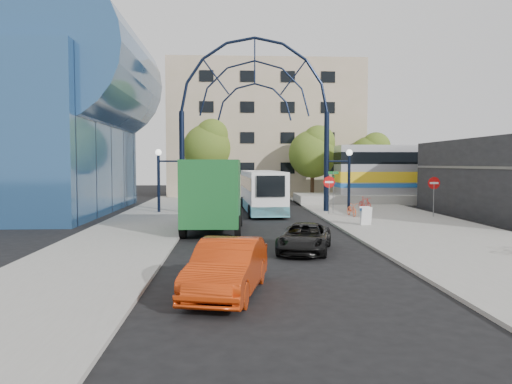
{
  "coord_description": "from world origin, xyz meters",
  "views": [
    {
      "loc": [
        -1.68,
        -20.43,
        3.42
      ],
      "look_at": [
        -0.33,
        6.0,
        1.92
      ],
      "focal_mm": 35.0,
      "sensor_mm": 36.0,
      "label": 1
    }
  ],
  "objects": [
    {
      "name": "street_name_sign",
      "position": [
        5.2,
        12.6,
        2.13
      ],
      "size": [
        0.7,
        0.7,
        2.8
      ],
      "color": "slate",
      "rests_on": "sidewalk_east"
    },
    {
      "name": "bike_near_b",
      "position": [
        7.74,
        14.0,
        0.62
      ],
      "size": [
        0.9,
        1.72,
        0.99
      ],
      "primitive_type": "imported",
      "rotation": [
        0.0,
        0.0,
        0.28
      ],
      "color": "#F03B30",
      "rests_on": "sidewalk_east"
    },
    {
      "name": "sidewalk_east",
      "position": [
        8.0,
        4.0,
        0.06
      ],
      "size": [
        8.0,
        56.0,
        0.12
      ],
      "primitive_type": "cube",
      "color": "gray",
      "rests_on": "ground"
    },
    {
      "name": "train_car",
      "position": [
        20.0,
        22.0,
        2.9
      ],
      "size": [
        25.1,
        3.05,
        4.2
      ],
      "color": "#B7B7BC",
      "rests_on": "train_platform"
    },
    {
      "name": "tree_north_b",
      "position": [
        -3.88,
        29.93,
        5.27
      ],
      "size": [
        5.12,
        5.12,
        8.0
      ],
      "color": "#382314",
      "rests_on": "ground"
    },
    {
      "name": "red_sedan",
      "position": [
        -1.77,
        -7.53,
        0.72
      ],
      "size": [
        2.4,
        4.58,
        1.44
      ],
      "primitive_type": "imported",
      "rotation": [
        0.0,
        0.0,
        -0.21
      ],
      "color": "#B22F0A",
      "rests_on": "ground"
    },
    {
      "name": "apartment_block",
      "position": [
        2.0,
        34.97,
        7.0
      ],
      "size": [
        20.0,
        12.1,
        14.0
      ],
      "color": "tan",
      "rests_on": "ground"
    },
    {
      "name": "stop_sign",
      "position": [
        4.8,
        12.0,
        1.99
      ],
      "size": [
        0.8,
        0.07,
        2.5
      ],
      "color": "slate",
      "rests_on": "sidewalk_east"
    },
    {
      "name": "city_bus",
      "position": [
        0.52,
        14.58,
        1.52
      ],
      "size": [
        2.83,
        10.67,
        2.9
      ],
      "rotation": [
        0.0,
        0.0,
        0.04
      ],
      "color": "white",
      "rests_on": "ground"
    },
    {
      "name": "do_not_enter_sign",
      "position": [
        11.0,
        10.0,
        1.98
      ],
      "size": [
        0.76,
        0.07,
        2.48
      ],
      "color": "slate",
      "rests_on": "sidewalk_east"
    },
    {
      "name": "tree_north_a",
      "position": [
        6.12,
        25.93,
        4.61
      ],
      "size": [
        4.48,
        4.48,
        7.0
      ],
      "color": "#382314",
      "rests_on": "ground"
    },
    {
      "name": "gateway_arch",
      "position": [
        0.0,
        14.0,
        8.56
      ],
      "size": [
        13.64,
        0.44,
        12.1
      ],
      "color": "black",
      "rests_on": "ground"
    },
    {
      "name": "ground",
      "position": [
        0.0,
        0.0,
        0.0
      ],
      "size": [
        120.0,
        120.0,
        0.0
      ],
      "primitive_type": "plane",
      "color": "black",
      "rests_on": "ground"
    },
    {
      "name": "train_platform",
      "position": [
        20.0,
        22.0,
        0.4
      ],
      "size": [
        32.0,
        5.0,
        0.8
      ],
      "primitive_type": "cube",
      "color": "gray",
      "rests_on": "ground"
    },
    {
      "name": "sandwich_board",
      "position": [
        5.6,
        5.98,
        0.74
      ],
      "size": [
        0.55,
        0.61,
        0.99
      ],
      "color": "white",
      "rests_on": "sidewalk_east"
    },
    {
      "name": "bike_near_a",
      "position": [
        6.02,
        10.76,
        0.53
      ],
      "size": [
        0.71,
        1.61,
        0.82
      ],
      "primitive_type": "imported",
      "rotation": [
        0.0,
        0.0,
        0.11
      ],
      "color": "#F76131",
      "rests_on": "sidewalk_east"
    },
    {
      "name": "transit_hall",
      "position": [
        -15.3,
        15.0,
        6.7
      ],
      "size": [
        16.5,
        18.0,
        14.5
      ],
      "color": "navy",
      "rests_on": "ground"
    },
    {
      "name": "commercial_block_east",
      "position": [
        16.0,
        10.0,
        2.5
      ],
      "size": [
        6.0,
        16.0,
        5.0
      ],
      "primitive_type": "cube",
      "color": "black",
      "rests_on": "ground"
    },
    {
      "name": "plaza_west",
      "position": [
        -6.5,
        6.0,
        0.06
      ],
      "size": [
        5.0,
        50.0,
        0.12
      ],
      "primitive_type": "cube",
      "color": "gray",
      "rests_on": "ground"
    },
    {
      "name": "green_truck",
      "position": [
        -2.53,
        4.67,
        1.8
      ],
      "size": [
        3.0,
        7.25,
        3.61
      ],
      "rotation": [
        0.0,
        0.0,
        -0.04
      ],
      "color": "black",
      "rests_on": "ground"
    },
    {
      "name": "black_suv",
      "position": [
        1.18,
        -1.4,
        0.56
      ],
      "size": [
        2.79,
        4.34,
        1.11
      ],
      "primitive_type": "imported",
      "rotation": [
        0.0,
        0.0,
        -0.25
      ],
      "color": "black",
      "rests_on": "ground"
    },
    {
      "name": "tree_north_c",
      "position": [
        12.12,
        27.93,
        4.28
      ],
      "size": [
        4.16,
        4.16,
        6.5
      ],
      "color": "#382314",
      "rests_on": "ground"
    }
  ]
}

